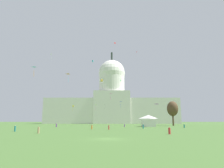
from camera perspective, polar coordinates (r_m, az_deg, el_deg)
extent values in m
plane|color=#42662D|center=(32.86, -1.49, -15.19)|extent=(800.00, 800.00, 0.00)
cube|color=silver|center=(193.81, -9.32, -7.55)|extent=(60.89, 23.87, 22.86)
cube|color=silver|center=(193.73, 8.91, -7.56)|extent=(60.89, 23.87, 22.86)
cube|color=silver|center=(191.53, -0.21, -6.69)|extent=(32.76, 26.26, 29.24)
cylinder|color=silver|center=(194.49, -0.20, 0.38)|extent=(24.20, 24.20, 18.76)
sphere|color=silver|center=(196.43, -0.20, 3.07)|extent=(25.30, 25.30, 25.30)
cylinder|color=#2D3833|center=(200.96, -0.20, 7.74)|extent=(1.80, 1.80, 8.28)
cube|color=white|center=(97.07, 10.05, -10.90)|extent=(6.48, 7.25, 2.88)
pyramid|color=white|center=(97.07, 9.99, -9.07)|extent=(6.80, 7.61, 1.65)
cylinder|color=#4C3823|center=(116.09, 16.67, -9.53)|extent=(0.84, 0.84, 6.77)
ellipsoid|color=#4C3823|center=(116.27, 16.53, -6.67)|extent=(6.85, 7.10, 8.13)
cylinder|color=red|center=(65.44, -1.04, -12.14)|extent=(0.40, 0.40, 1.31)
sphere|color=tan|center=(65.42, -1.04, -11.46)|extent=(0.26, 0.26, 0.23)
cylinder|color=orange|center=(67.56, -5.83, -12.04)|extent=(0.43, 0.43, 1.28)
sphere|color=brown|center=(67.54, -5.82, -11.39)|extent=(0.28, 0.28, 0.25)
cylinder|color=#703D93|center=(91.35, 3.37, -11.58)|extent=(0.47, 0.47, 1.29)
sphere|color=beige|center=(91.33, 3.36, -11.11)|extent=(0.28, 0.28, 0.21)
cylinder|color=red|center=(45.35, 15.71, -12.63)|extent=(0.62, 0.62, 1.30)
sphere|color=#A37556|center=(45.32, 15.66, -11.66)|extent=(0.30, 0.30, 0.23)
cylinder|color=#703D93|center=(93.61, -15.51, -11.16)|extent=(0.48, 0.48, 1.44)
sphere|color=beige|center=(93.60, -15.49, -10.64)|extent=(0.25, 0.25, 0.24)
cylinder|color=tan|center=(49.31, -20.10, -12.17)|extent=(0.56, 0.56, 1.30)
sphere|color=#A37556|center=(49.28, -20.05, -11.29)|extent=(0.26, 0.26, 0.21)
cylinder|color=#1E757A|center=(85.72, 19.50, -11.11)|extent=(0.57, 0.57, 1.30)
sphere|color=#A37556|center=(85.71, 19.47, -10.61)|extent=(0.25, 0.25, 0.20)
cylinder|color=#1E757A|center=(75.06, 8.62, -11.75)|extent=(0.60, 0.60, 1.40)
sphere|color=beige|center=(75.04, 8.61, -11.12)|extent=(0.33, 0.33, 0.24)
cylinder|color=#1E757A|center=(59.94, -25.76, -11.27)|extent=(0.44, 0.44, 1.42)
sphere|color=beige|center=(59.91, -25.70, -10.49)|extent=(0.25, 0.25, 0.22)
cube|color=gold|center=(114.14, -3.06, 0.86)|extent=(1.43, 1.41, 0.59)
cube|color=gold|center=(114.27, -3.06, 1.17)|extent=(1.43, 1.41, 0.59)
pyramid|color=#D1339E|center=(128.16, -0.55, -2.88)|extent=(1.67, 1.22, 0.32)
cylinder|color=#D1339E|center=(127.60, -0.58, -3.86)|extent=(0.45, 0.42, 2.76)
cube|color=red|center=(109.15, 0.70, 11.48)|extent=(0.70, 0.49, 0.84)
cube|color=white|center=(116.57, -16.88, 8.09)|extent=(0.75, 0.62, 0.89)
cylinder|color=white|center=(116.02, -16.87, 7.28)|extent=(0.29, 0.42, 2.63)
cube|color=yellow|center=(104.92, -11.01, -6.20)|extent=(0.70, 0.75, 0.45)
cube|color=yellow|center=(104.95, -11.00, -6.00)|extent=(0.70, 0.75, 0.45)
cylinder|color=yellow|center=(104.89, -11.14, -6.86)|extent=(0.16, 0.32, 2.12)
cube|color=#33BCDB|center=(178.80, -5.57, 6.33)|extent=(1.22, 1.22, 0.49)
cube|color=#33BCDB|center=(179.00, -5.57, 6.55)|extent=(1.22, 1.22, 0.49)
cylinder|color=#33BCDB|center=(178.48, -5.59, 5.97)|extent=(0.20, 0.34, 1.85)
pyramid|color=#8CD133|center=(121.55, -4.86, -6.16)|extent=(1.43, 1.35, 0.24)
cylinder|color=pink|center=(121.07, -4.78, -6.87)|extent=(0.28, 0.35, 2.08)
cube|color=green|center=(131.13, 2.34, 1.00)|extent=(0.63, 0.78, 0.91)
pyramid|color=orange|center=(89.84, -12.31, 2.75)|extent=(1.77, 1.37, 0.36)
cylinder|color=#33BCDB|center=(89.60, -12.31, 1.31)|extent=(0.34, 0.37, 2.58)
pyramid|color=blue|center=(154.85, 2.39, -5.22)|extent=(1.94, 1.32, 0.30)
cylinder|color=blue|center=(154.21, 2.30, -6.15)|extent=(0.45, 0.40, 3.47)
pyramid|color=teal|center=(64.65, -21.07, 4.06)|extent=(1.21, 0.73, 0.15)
cylinder|color=orange|center=(63.97, -21.25, 2.75)|extent=(0.24, 0.09, 2.02)
pyramid|color=purple|center=(69.74, 12.42, -5.59)|extent=(1.47, 0.86, 0.31)
pyramid|color=black|center=(160.29, -2.35, -5.91)|extent=(0.73, 1.07, 0.26)
cylinder|color=black|center=(160.15, -2.19, -6.57)|extent=(0.30, 0.21, 2.77)
cube|color=pink|center=(151.33, 6.82, 8.96)|extent=(0.99, 0.89, 1.32)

